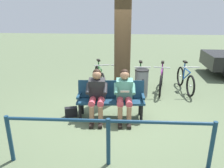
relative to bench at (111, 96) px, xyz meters
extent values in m
plane|color=#566647|center=(-0.16, -0.12, -0.51)|extent=(40.00, 40.00, 0.00)
cube|color=navy|center=(-0.01, 0.08, -0.08)|extent=(1.63, 0.55, 0.05)
cube|color=navy|center=(0.01, -0.11, 0.15)|extent=(1.61, 0.24, 0.42)
cube|color=navy|center=(-0.76, 0.03, 0.05)|extent=(0.09, 0.40, 0.05)
cube|color=navy|center=(0.75, 0.13, 0.05)|extent=(0.09, 0.40, 0.05)
cylinder|color=black|center=(-0.74, 0.20, -0.31)|extent=(0.07, 0.07, 0.40)
cylinder|color=black|center=(0.70, 0.30, -0.31)|extent=(0.07, 0.07, 0.40)
cylinder|color=black|center=(-0.71, -0.14, -0.31)|extent=(0.07, 0.07, 0.40)
cylinder|color=black|center=(0.72, -0.04, -0.31)|extent=(0.07, 0.07, 0.40)
cube|color=#4C8C7A|center=(-0.32, 0.04, 0.20)|extent=(0.40, 0.33, 0.55)
sphere|color=#A87554|center=(-0.32, 0.06, 0.56)|extent=(0.21, 0.21, 0.21)
sphere|color=black|center=(-0.32, 0.03, 0.59)|extent=(0.20, 0.20, 0.20)
cylinder|color=#D84C59|center=(-0.44, 0.23, -0.02)|extent=(0.18, 0.41, 0.15)
cylinder|color=#A87554|center=(-0.45, 0.43, -0.28)|extent=(0.11, 0.11, 0.45)
cube|color=black|center=(-0.46, 0.53, -0.47)|extent=(0.10, 0.23, 0.07)
cylinder|color=#4C8C7A|center=(-0.53, 0.15, 0.27)|extent=(0.11, 0.31, 0.23)
cylinder|color=#D84C59|center=(-0.24, 0.25, -0.02)|extent=(0.18, 0.41, 0.15)
cylinder|color=#A87554|center=(-0.25, 0.44, -0.28)|extent=(0.11, 0.11, 0.45)
cube|color=black|center=(-0.26, 0.54, -0.47)|extent=(0.10, 0.23, 0.07)
cylinder|color=#4C8C7A|center=(-0.13, 0.17, 0.27)|extent=(0.11, 0.31, 0.23)
cube|color=silver|center=(-0.34, 0.34, 0.26)|extent=(0.21, 0.13, 0.09)
cube|color=#262628|center=(0.32, 0.08, 0.20)|extent=(0.40, 0.33, 0.55)
sphere|color=#A87554|center=(0.32, 0.10, 0.56)|extent=(0.21, 0.21, 0.21)
sphere|color=black|center=(0.32, 0.07, 0.59)|extent=(0.20, 0.20, 0.20)
cylinder|color=#D84C59|center=(0.20, 0.28, -0.02)|extent=(0.18, 0.41, 0.15)
cylinder|color=#A87554|center=(0.19, 0.47, -0.28)|extent=(0.11, 0.11, 0.45)
cube|color=black|center=(0.18, 0.57, -0.47)|extent=(0.10, 0.23, 0.07)
cylinder|color=#262628|center=(0.11, 0.19, 0.27)|extent=(0.11, 0.31, 0.23)
cylinder|color=#D84C59|center=(0.40, 0.29, -0.02)|extent=(0.18, 0.41, 0.15)
cylinder|color=#A87554|center=(0.39, 0.49, -0.28)|extent=(0.11, 0.11, 0.45)
cube|color=black|center=(0.38, 0.59, -0.47)|extent=(0.10, 0.23, 0.07)
cylinder|color=#262628|center=(0.51, 0.22, 0.27)|extent=(0.11, 0.31, 0.23)
cube|color=black|center=(0.97, 0.15, -0.39)|extent=(0.33, 0.23, 0.24)
cylinder|color=#4C3823|center=(-0.20, -1.39, 1.33)|extent=(0.47, 0.47, 3.67)
cylinder|color=slate|center=(-0.78, -1.37, -0.10)|extent=(0.39, 0.39, 0.81)
cylinder|color=black|center=(-0.78, -1.37, 0.32)|extent=(0.41, 0.41, 0.03)
torus|color=black|center=(-2.25, -1.50, -0.18)|extent=(0.12, 0.66, 0.66)
cylinder|color=silver|center=(-2.25, -1.50, -0.18)|extent=(0.06, 0.06, 0.06)
torus|color=black|center=(-2.16, -2.51, -0.18)|extent=(0.12, 0.66, 0.66)
cylinder|color=silver|center=(-2.16, -2.51, -0.18)|extent=(0.06, 0.06, 0.06)
cylinder|color=#1E519E|center=(-2.21, -2.00, 0.20)|extent=(0.10, 0.63, 0.04)
cylinder|color=#1E519E|center=(-2.21, -1.92, 0.00)|extent=(0.09, 0.60, 0.43)
cylinder|color=#1E519E|center=(-2.19, -2.19, 0.12)|extent=(0.04, 0.04, 0.55)
cube|color=black|center=(-2.19, -2.19, 0.40)|extent=(0.11, 0.23, 0.05)
cylinder|color=#B2B2B7|center=(-2.24, -1.60, 0.37)|extent=(0.48, 0.08, 0.03)
torus|color=black|center=(-1.35, -1.39, -0.18)|extent=(0.17, 0.66, 0.66)
cylinder|color=silver|center=(-1.35, -1.39, -0.18)|extent=(0.06, 0.07, 0.06)
torus|color=black|center=(-1.52, -2.40, -0.18)|extent=(0.17, 0.66, 0.66)
cylinder|color=silver|center=(-1.52, -2.40, -0.18)|extent=(0.06, 0.07, 0.06)
cylinder|color=#8C268C|center=(-1.43, -1.89, 0.20)|extent=(0.14, 0.63, 0.04)
cylinder|color=#8C268C|center=(-1.42, -1.81, 0.00)|extent=(0.14, 0.59, 0.43)
cylinder|color=#8C268C|center=(-1.46, -2.07, 0.12)|extent=(0.04, 0.04, 0.55)
cube|color=black|center=(-1.46, -2.07, 0.40)|extent=(0.12, 0.23, 0.05)
cylinder|color=#B2B2B7|center=(-1.37, -1.49, 0.37)|extent=(0.48, 0.11, 0.03)
torus|color=black|center=(-0.80, -1.37, -0.18)|extent=(0.10, 0.66, 0.66)
cylinder|color=silver|center=(-0.80, -1.37, -0.18)|extent=(0.05, 0.06, 0.06)
torus|color=black|center=(-0.74, -2.39, -0.18)|extent=(0.10, 0.66, 0.66)
cylinder|color=silver|center=(-0.74, -2.39, -0.18)|extent=(0.05, 0.06, 0.06)
cylinder|color=#337238|center=(-0.77, -1.88, 0.20)|extent=(0.08, 0.63, 0.04)
cylinder|color=#337238|center=(-0.78, -1.80, 0.00)|extent=(0.07, 0.60, 0.43)
cylinder|color=#337238|center=(-0.76, -2.06, 0.12)|extent=(0.04, 0.04, 0.55)
cube|color=black|center=(-0.76, -2.06, 0.40)|extent=(0.10, 0.22, 0.05)
cylinder|color=#B2B2B7|center=(-0.80, -1.47, 0.37)|extent=(0.48, 0.06, 0.03)
torus|color=black|center=(-0.07, -1.53, -0.18)|extent=(0.15, 0.66, 0.66)
cylinder|color=silver|center=(-0.07, -1.53, -0.18)|extent=(0.06, 0.07, 0.06)
torus|color=black|center=(-0.21, -2.54, -0.18)|extent=(0.15, 0.66, 0.66)
cylinder|color=silver|center=(-0.21, -2.54, -0.18)|extent=(0.06, 0.07, 0.06)
cylinder|color=silver|center=(-0.14, -2.03, 0.20)|extent=(0.13, 0.63, 0.04)
cylinder|color=silver|center=(-0.13, -1.95, 0.00)|extent=(0.12, 0.60, 0.43)
cylinder|color=silver|center=(-0.16, -2.22, 0.12)|extent=(0.04, 0.04, 0.55)
cube|color=black|center=(-0.16, -2.22, 0.40)|extent=(0.12, 0.23, 0.05)
cylinder|color=#B2B2B7|center=(-0.08, -1.63, 0.37)|extent=(0.48, 0.10, 0.03)
torus|color=black|center=(0.41, -1.52, -0.18)|extent=(0.27, 0.64, 0.66)
cylinder|color=silver|center=(0.41, -1.52, -0.18)|extent=(0.07, 0.07, 0.06)
torus|color=black|center=(0.73, -2.48, -0.18)|extent=(0.27, 0.64, 0.66)
cylinder|color=silver|center=(0.73, -2.48, -0.18)|extent=(0.07, 0.07, 0.06)
cylinder|color=#337238|center=(0.57, -2.00, 0.20)|extent=(0.24, 0.61, 0.04)
cylinder|color=#337238|center=(0.54, -1.92, 0.00)|extent=(0.23, 0.58, 0.43)
cylinder|color=#337238|center=(0.63, -2.17, 0.12)|extent=(0.04, 0.04, 0.55)
cube|color=black|center=(0.63, -2.17, 0.40)|extent=(0.16, 0.24, 0.05)
cylinder|color=#B2B2B7|center=(0.44, -1.61, 0.37)|extent=(0.47, 0.18, 0.03)
cylinder|color=navy|center=(-1.79, 1.73, -0.08)|extent=(0.07, 0.07, 0.85)
cylinder|color=navy|center=(-0.13, 1.79, -0.08)|extent=(0.07, 0.07, 0.85)
cylinder|color=navy|center=(1.53, 1.85, -0.08)|extent=(0.07, 0.07, 0.85)
cylinder|color=navy|center=(-0.13, 1.79, 0.30)|extent=(3.32, 0.17, 0.06)
cylinder|color=black|center=(-4.21, -4.97, -0.19)|extent=(0.64, 0.23, 0.64)
camera|label=1|loc=(-0.47, 4.83, 1.95)|focal=34.74mm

